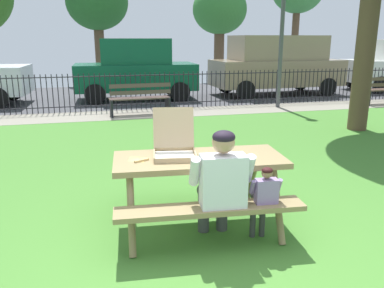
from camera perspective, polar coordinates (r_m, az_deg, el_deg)
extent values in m
cube|color=#457F2F|center=(5.56, -3.19, -6.11)|extent=(28.00, 12.40, 0.02)
cube|color=gray|center=(10.82, -8.72, 4.22)|extent=(28.00, 1.40, 0.01)
cube|color=#424247|center=(14.53, -10.16, 6.88)|extent=(28.00, 6.13, 0.01)
cube|color=olive|center=(4.21, 1.05, -2.27)|extent=(1.86, 0.90, 0.06)
cube|color=olive|center=(3.76, 2.69, -9.33)|extent=(1.82, 0.43, 0.05)
cube|color=olive|center=(4.86, -0.23, -3.58)|extent=(1.82, 0.43, 0.05)
cylinder|color=olive|center=(3.90, -8.75, -9.98)|extent=(0.11, 0.44, 0.74)
cylinder|color=olive|center=(4.66, -8.90, -5.71)|extent=(0.11, 0.44, 0.74)
cylinder|color=olive|center=(4.16, 12.23, -8.48)|extent=(0.11, 0.44, 0.74)
cylinder|color=olive|center=(4.89, 8.72, -4.72)|extent=(0.11, 0.44, 0.74)
cube|color=tan|center=(4.20, -2.49, -1.82)|extent=(0.51, 0.51, 0.01)
cube|color=silver|center=(4.19, -2.49, -1.73)|extent=(0.47, 0.47, 0.00)
cube|color=tan|center=(3.98, -2.35, -2.34)|extent=(0.44, 0.08, 0.04)
cube|color=tan|center=(4.40, -2.63, -0.66)|extent=(0.44, 0.08, 0.04)
cube|color=tan|center=(4.19, -5.46, -1.53)|extent=(0.08, 0.44, 0.04)
cube|color=tan|center=(4.20, 0.46, -1.38)|extent=(0.08, 0.44, 0.04)
cube|color=tan|center=(4.35, -2.68, 2.40)|extent=(0.46, 0.20, 0.43)
pyramid|color=#F3D35B|center=(4.16, -7.95, -2.13)|extent=(0.21, 0.23, 0.01)
cube|color=tan|center=(4.08, -7.28, -2.37)|extent=(0.16, 0.10, 0.02)
cylinder|color=#454545|center=(4.23, 1.67, -9.72)|extent=(0.12, 0.12, 0.44)
cylinder|color=#454545|center=(3.94, 2.28, -7.68)|extent=(0.18, 0.43, 0.15)
cylinder|color=#454545|center=(4.27, 4.34, -9.51)|extent=(0.12, 0.12, 0.44)
cylinder|color=#454545|center=(3.99, 5.13, -7.47)|extent=(0.18, 0.43, 0.15)
cube|color=silver|center=(3.69, 4.50, -5.51)|extent=(0.44, 0.25, 0.52)
cylinder|color=silver|center=(3.65, 0.37, -3.96)|extent=(0.11, 0.21, 0.31)
cylinder|color=silver|center=(3.77, 8.21, -3.50)|extent=(0.11, 0.21, 0.31)
sphere|color=tan|center=(3.59, 4.55, 0.29)|extent=(0.21, 0.21, 0.21)
ellipsoid|color=black|center=(3.57, 4.61, 1.02)|extent=(0.21, 0.20, 0.12)
cylinder|color=#393939|center=(4.16, 8.77, -10.35)|extent=(0.06, 0.06, 0.44)
cylinder|color=#393939|center=(3.98, 9.38, -7.92)|extent=(0.09, 0.22, 0.08)
cylinder|color=#393939|center=(4.19, 10.11, -10.21)|extent=(0.06, 0.06, 0.44)
cylinder|color=#393939|center=(4.01, 10.76, -7.80)|extent=(0.09, 0.22, 0.08)
cube|color=#8C72A5|center=(3.85, 10.67, -6.86)|extent=(0.22, 0.13, 0.26)
cylinder|color=#8C72A5|center=(3.82, 8.71, -6.15)|extent=(0.05, 0.11, 0.16)
cylinder|color=#8C72A5|center=(3.90, 12.41, -5.85)|extent=(0.05, 0.11, 0.16)
sphere|color=#8C6647|center=(3.80, 10.76, -4.11)|extent=(0.11, 0.11, 0.11)
ellipsoid|color=#331213|center=(3.78, 10.80, -3.78)|extent=(0.11, 0.10, 0.06)
cylinder|color=black|center=(11.38, -9.26, 9.69)|extent=(19.62, 0.03, 0.03)
cylinder|color=black|center=(11.48, -9.09, 5.65)|extent=(19.62, 0.03, 0.03)
cylinder|color=black|center=(11.63, -25.64, 6.32)|extent=(0.02, 0.02, 1.06)
cylinder|color=black|center=(11.60, -24.96, 6.38)|extent=(0.02, 0.02, 1.06)
cylinder|color=black|center=(11.57, -24.28, 6.44)|extent=(0.02, 0.02, 1.06)
cylinder|color=black|center=(11.55, -23.59, 6.50)|extent=(0.02, 0.02, 1.06)
cylinder|color=black|center=(11.53, -22.90, 6.55)|extent=(0.02, 0.02, 1.06)
cylinder|color=black|center=(11.51, -22.21, 6.61)|extent=(0.02, 0.02, 1.06)
cylinder|color=black|center=(11.49, -21.51, 6.66)|extent=(0.02, 0.02, 1.06)
cylinder|color=black|center=(11.47, -20.82, 6.72)|extent=(0.02, 0.02, 1.06)
cylinder|color=black|center=(11.45, -20.12, 6.77)|extent=(0.02, 0.02, 1.06)
cylinder|color=black|center=(11.44, -19.42, 6.82)|extent=(0.02, 0.02, 1.06)
cylinder|color=black|center=(11.43, -18.72, 6.88)|extent=(0.02, 0.02, 1.06)
cylinder|color=black|center=(11.42, -18.01, 6.93)|extent=(0.02, 0.02, 1.06)
cylinder|color=black|center=(11.41, -17.31, 6.98)|extent=(0.02, 0.02, 1.06)
cylinder|color=black|center=(11.40, -16.60, 7.03)|extent=(0.02, 0.02, 1.06)
cylinder|color=black|center=(11.39, -15.89, 7.07)|extent=(0.02, 0.02, 1.06)
cylinder|color=black|center=(11.39, -15.18, 7.12)|extent=(0.02, 0.02, 1.06)
cylinder|color=black|center=(11.39, -14.47, 7.17)|extent=(0.02, 0.02, 1.06)
cylinder|color=black|center=(11.39, -13.77, 7.21)|extent=(0.02, 0.02, 1.06)
cylinder|color=black|center=(11.39, -13.06, 7.25)|extent=(0.02, 0.02, 1.06)
cylinder|color=black|center=(11.39, -12.35, 7.30)|extent=(0.02, 0.02, 1.06)
cylinder|color=black|center=(11.40, -11.64, 7.34)|extent=(0.02, 0.02, 1.06)
cylinder|color=black|center=(11.40, -10.93, 7.38)|extent=(0.02, 0.02, 1.06)
cylinder|color=black|center=(11.41, -10.22, 7.42)|extent=(0.02, 0.02, 1.06)
cylinder|color=black|center=(11.42, -9.52, 7.46)|extent=(0.02, 0.02, 1.06)
cylinder|color=black|center=(11.43, -8.81, 7.49)|extent=(0.02, 0.02, 1.06)
cylinder|color=black|center=(11.45, -8.11, 7.53)|extent=(0.02, 0.02, 1.06)
cylinder|color=black|center=(11.46, -7.41, 7.56)|extent=(0.02, 0.02, 1.06)
cylinder|color=black|center=(11.48, -6.71, 7.60)|extent=(0.02, 0.02, 1.06)
cylinder|color=black|center=(11.50, -6.01, 7.63)|extent=(0.02, 0.02, 1.06)
cylinder|color=black|center=(11.52, -5.31, 7.66)|extent=(0.02, 0.02, 1.06)
cylinder|color=black|center=(11.54, -4.62, 7.69)|extent=(0.02, 0.02, 1.06)
cylinder|color=black|center=(11.56, -3.93, 7.72)|extent=(0.02, 0.02, 1.06)
cylinder|color=black|center=(11.59, -3.24, 7.74)|extent=(0.02, 0.02, 1.06)
cylinder|color=black|center=(11.61, -2.55, 7.77)|extent=(0.02, 0.02, 1.06)
cylinder|color=black|center=(11.64, -1.87, 7.79)|extent=(0.02, 0.02, 1.06)
cylinder|color=black|center=(11.67, -1.19, 7.82)|extent=(0.02, 0.02, 1.06)
cylinder|color=black|center=(11.70, -0.52, 7.84)|extent=(0.02, 0.02, 1.06)
cylinder|color=black|center=(11.74, 0.15, 7.86)|extent=(0.02, 0.02, 1.06)
cylinder|color=black|center=(11.77, 0.82, 7.88)|extent=(0.02, 0.02, 1.06)
cylinder|color=black|center=(11.81, 1.49, 7.90)|extent=(0.02, 0.02, 1.06)
cylinder|color=black|center=(11.85, 2.14, 7.91)|extent=(0.02, 0.02, 1.06)
cylinder|color=black|center=(11.89, 2.80, 7.93)|extent=(0.02, 0.02, 1.06)
cylinder|color=black|center=(11.93, 3.45, 7.95)|extent=(0.02, 0.02, 1.06)
cylinder|color=black|center=(11.97, 4.10, 7.96)|extent=(0.02, 0.02, 1.06)
cylinder|color=black|center=(12.01, 4.74, 7.97)|extent=(0.02, 0.02, 1.06)
cylinder|color=black|center=(12.06, 5.38, 7.99)|extent=(0.02, 0.02, 1.06)
cylinder|color=black|center=(12.11, 6.01, 8.00)|extent=(0.02, 0.02, 1.06)
cylinder|color=black|center=(12.15, 6.64, 8.01)|extent=(0.02, 0.02, 1.06)
cylinder|color=black|center=(12.20, 7.26, 8.01)|extent=(0.02, 0.02, 1.06)
cylinder|color=black|center=(12.25, 7.88, 8.02)|extent=(0.02, 0.02, 1.06)
cylinder|color=black|center=(12.31, 8.49, 8.03)|extent=(0.02, 0.02, 1.06)
cylinder|color=black|center=(12.36, 9.10, 8.04)|extent=(0.02, 0.02, 1.06)
cylinder|color=black|center=(12.42, 9.70, 8.04)|extent=(0.02, 0.02, 1.06)
cylinder|color=black|center=(12.47, 10.29, 8.04)|extent=(0.02, 0.02, 1.06)
cylinder|color=black|center=(12.53, 10.88, 8.05)|extent=(0.02, 0.02, 1.06)
cylinder|color=black|center=(12.59, 11.47, 8.05)|extent=(0.02, 0.02, 1.06)
cylinder|color=black|center=(12.65, 12.05, 8.05)|extent=(0.02, 0.02, 1.06)
cylinder|color=black|center=(12.71, 12.62, 8.05)|extent=(0.02, 0.02, 1.06)
cylinder|color=black|center=(12.77, 13.19, 8.05)|extent=(0.02, 0.02, 1.06)
cylinder|color=black|center=(12.84, 13.76, 8.05)|extent=(0.02, 0.02, 1.06)
cylinder|color=black|center=(12.90, 14.31, 8.05)|extent=(0.02, 0.02, 1.06)
cylinder|color=black|center=(12.97, 14.87, 8.05)|extent=(0.02, 0.02, 1.06)
cylinder|color=black|center=(13.04, 15.41, 8.04)|extent=(0.02, 0.02, 1.06)
cylinder|color=black|center=(13.11, 15.95, 8.04)|extent=(0.02, 0.02, 1.06)
cylinder|color=black|center=(13.18, 16.49, 8.04)|extent=(0.02, 0.02, 1.06)
cylinder|color=black|center=(13.25, 17.02, 8.03)|extent=(0.02, 0.02, 1.06)
cylinder|color=black|center=(13.32, 17.54, 8.02)|extent=(0.02, 0.02, 1.06)
cylinder|color=black|center=(13.39, 18.06, 8.02)|extent=(0.02, 0.02, 1.06)
cylinder|color=black|center=(13.47, 18.57, 8.01)|extent=(0.02, 0.02, 1.06)
cylinder|color=black|center=(13.54, 19.07, 8.00)|extent=(0.02, 0.02, 1.06)
cylinder|color=black|center=(13.62, 19.58, 8.00)|extent=(0.02, 0.02, 1.06)
cylinder|color=black|center=(13.70, 20.07, 7.99)|extent=(0.02, 0.02, 1.06)
cylinder|color=black|center=(13.77, 20.56, 7.98)|extent=(0.02, 0.02, 1.06)
cylinder|color=black|center=(13.85, 21.04, 7.97)|extent=(0.02, 0.02, 1.06)
cylinder|color=black|center=(13.93, 21.52, 7.96)|extent=(0.02, 0.02, 1.06)
cylinder|color=black|center=(14.01, 21.99, 7.95)|extent=(0.02, 0.02, 1.06)
cylinder|color=black|center=(14.10, 22.46, 7.94)|extent=(0.02, 0.02, 1.06)
cylinder|color=black|center=(14.18, 22.92, 7.93)|extent=(0.02, 0.02, 1.06)
cylinder|color=black|center=(14.26, 23.38, 7.92)|extent=(0.02, 0.02, 1.06)
cylinder|color=black|center=(14.35, 23.83, 7.90)|extent=(0.02, 0.02, 1.06)
cylinder|color=black|center=(14.43, 24.28, 7.89)|extent=(0.02, 0.02, 1.06)
cylinder|color=black|center=(14.52, 24.72, 7.88)|extent=(0.02, 0.02, 1.06)
cylinder|color=black|center=(14.61, 25.15, 7.87)|extent=(0.02, 0.02, 1.06)
cylinder|color=black|center=(14.70, 25.58, 7.85)|extent=(0.02, 0.02, 1.06)
cube|color=brown|center=(10.84, -7.69, 6.66)|extent=(1.60, 0.19, 0.04)
cube|color=brown|center=(10.70, -7.56, 6.56)|extent=(1.60, 0.19, 0.04)
cube|color=brown|center=(10.57, -7.43, 6.45)|extent=(1.60, 0.19, 0.04)
cube|color=brown|center=(10.48, -7.41, 7.38)|extent=(1.60, 0.14, 0.11)
cube|color=brown|center=(10.46, -7.44, 8.36)|extent=(1.60, 0.14, 0.11)
cube|color=black|center=(10.84, -3.50, 5.59)|extent=(0.07, 0.44, 0.44)
cube|color=black|center=(10.59, -11.54, 5.09)|extent=(0.07, 0.44, 0.44)
cube|color=brown|center=(13.93, 25.69, 7.16)|extent=(1.60, 0.17, 0.04)
cube|color=black|center=(13.32, 23.67, 6.12)|extent=(0.07, 0.44, 0.44)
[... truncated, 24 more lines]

